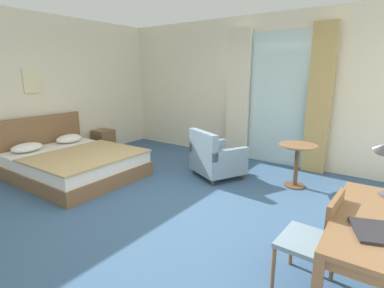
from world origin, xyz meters
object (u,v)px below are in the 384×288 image
at_px(armchair_by_window, 216,158).
at_px(round_cafe_table, 297,156).
at_px(nightstand, 104,141).
at_px(desk_chair, 317,237).
at_px(bed, 72,162).
at_px(closed_book, 375,232).
at_px(framed_picture, 32,81).
at_px(writing_desk, 377,230).

relative_size(armchair_by_window, round_cafe_table, 1.45).
relative_size(nightstand, desk_chair, 0.59).
bearing_deg(bed, closed_book, -8.63).
bearing_deg(closed_book, round_cafe_table, 95.42).
xyz_separation_m(bed, framed_picture, (-1.07, 0.00, 1.39)).
bearing_deg(desk_chair, round_cafe_table, 109.86).
bearing_deg(armchair_by_window, round_cafe_table, 16.30).
xyz_separation_m(bed, nightstand, (-0.84, 1.34, 0.01)).
relative_size(desk_chair, round_cafe_table, 1.26).
bearing_deg(framed_picture, writing_desk, -4.54).
relative_size(nightstand, writing_desk, 0.38).
xyz_separation_m(desk_chair, round_cafe_table, (-0.81, 2.25, 0.01)).
height_order(nightstand, desk_chair, desk_chair).
bearing_deg(writing_desk, armchair_by_window, 143.13).
bearing_deg(framed_picture, armchair_by_window, 24.01).
bearing_deg(desk_chair, nightstand, 160.27).
distance_m(desk_chair, armchair_by_window, 2.81).
relative_size(writing_desk, closed_book, 4.29).
bearing_deg(writing_desk, desk_chair, -177.33).
xyz_separation_m(bed, writing_desk, (4.58, -0.45, 0.43)).
distance_m(bed, framed_picture, 1.76).
relative_size(bed, round_cafe_table, 3.15).
bearing_deg(bed, armchair_by_window, 33.92).
distance_m(nightstand, framed_picture, 1.94).
relative_size(nightstand, framed_picture, 1.18).
xyz_separation_m(nightstand, writing_desk, (5.43, -1.79, 0.42)).
xyz_separation_m(closed_book, round_cafe_table, (-1.20, 2.48, -0.28)).
relative_size(writing_desk, desk_chair, 1.58).
bearing_deg(round_cafe_table, nightstand, -173.96).
bearing_deg(bed, writing_desk, -5.58).
relative_size(writing_desk, framed_picture, 3.15).
bearing_deg(bed, framed_picture, 179.93).
xyz_separation_m(writing_desk, round_cafe_table, (-1.21, 2.23, -0.17)).
relative_size(bed, writing_desk, 1.59).
height_order(writing_desk, desk_chair, desk_chair).
distance_m(desk_chair, framed_picture, 5.40).
xyz_separation_m(bed, armchair_by_window, (2.10, 1.41, 0.09)).
height_order(bed, nightstand, bed).
bearing_deg(desk_chair, writing_desk, 2.67).
bearing_deg(armchair_by_window, desk_chair, -41.99).
relative_size(writing_desk, armchair_by_window, 1.37).
bearing_deg(framed_picture, nightstand, 80.48).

